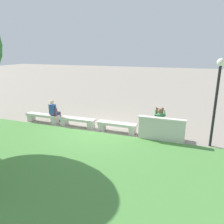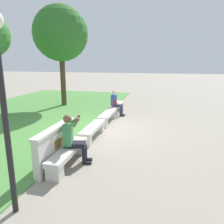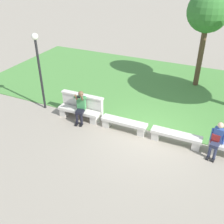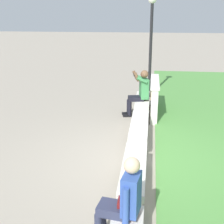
# 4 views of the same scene
# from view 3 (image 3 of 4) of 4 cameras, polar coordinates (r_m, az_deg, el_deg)

# --- Properties ---
(ground_plane) EXTENTS (80.00, 80.00, 0.00)m
(ground_plane) POSITION_cam_3_polar(r_m,az_deg,el_deg) (10.28, 7.94, -5.27)
(ground_plane) COLOR gray
(grass_strip) EXTENTS (20.05, 8.00, 0.03)m
(grass_strip) POSITION_cam_3_polar(r_m,az_deg,el_deg) (13.98, 13.41, 4.55)
(grass_strip) COLOR #518E42
(grass_strip) RESTS_ON ground
(bench_main) EXTENTS (1.85, 0.40, 0.45)m
(bench_main) POSITION_cam_3_polar(r_m,az_deg,el_deg) (11.18, -7.21, -0.16)
(bench_main) COLOR beige
(bench_main) RESTS_ON ground
(bench_near) EXTENTS (1.85, 0.40, 0.45)m
(bench_near) POSITION_cam_3_polar(r_m,az_deg,el_deg) (10.38, 2.63, -2.59)
(bench_near) COLOR beige
(bench_near) RESTS_ON ground
(bench_mid) EXTENTS (1.85, 0.40, 0.45)m
(bench_mid) POSITION_cam_3_polar(r_m,az_deg,el_deg) (9.94, 13.75, -5.24)
(bench_mid) COLOR beige
(bench_mid) RESTS_ON ground
(backrest_wall_with_plaque) EXTENTS (1.95, 0.24, 1.01)m
(backrest_wall_with_plaque) POSITION_cam_3_polar(r_m,az_deg,el_deg) (11.32, -6.40, 1.60)
(backrest_wall_with_plaque) COLOR beige
(backrest_wall_with_plaque) RESTS_ON ground
(person_photographer) EXTENTS (0.53, 0.77, 1.32)m
(person_photographer) POSITION_cam_3_polar(r_m,az_deg,el_deg) (10.83, -6.85, 1.47)
(person_photographer) COLOR black
(person_photographer) RESTS_ON ground
(person_distant) EXTENTS (0.47, 0.71, 1.26)m
(person_distant) POSITION_cam_3_polar(r_m,az_deg,el_deg) (9.62, 21.86, -5.40)
(person_distant) COLOR black
(person_distant) RESTS_ON ground
(backpack) EXTENTS (0.28, 0.24, 0.43)m
(backpack) POSITION_cam_3_polar(r_m,az_deg,el_deg) (9.70, 21.62, -5.36)
(backpack) COLOR maroon
(backpack) RESTS_ON bench_far
(tree_left_background) EXTENTS (2.00, 2.00, 4.80)m
(tree_left_background) POSITION_cam_3_polar(r_m,az_deg,el_deg) (13.90, 20.21, 19.69)
(tree_left_background) COLOR brown
(tree_left_background) RESTS_ON ground
(lamp_post) EXTENTS (0.28, 0.28, 3.40)m
(lamp_post) POSITION_cam_3_polar(r_m,az_deg,el_deg) (11.53, -15.75, 10.72)
(lamp_post) COLOR black
(lamp_post) RESTS_ON ground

